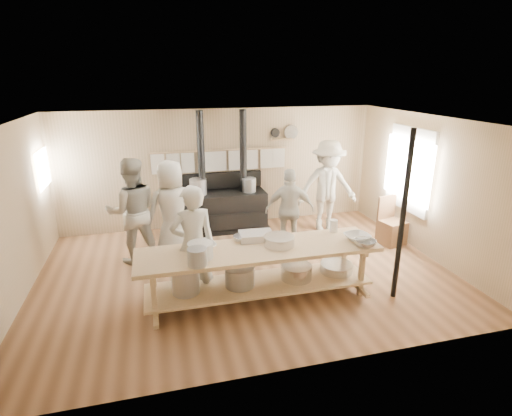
# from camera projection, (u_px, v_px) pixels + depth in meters

# --- Properties ---
(ground) EXTENTS (7.00, 7.00, 0.00)m
(ground) POSITION_uv_depth(u_px,v_px,m) (246.00, 272.00, 6.99)
(ground) COLOR brown
(ground) RESTS_ON ground
(room_shell) EXTENTS (7.00, 7.00, 7.00)m
(room_shell) POSITION_uv_depth(u_px,v_px,m) (245.00, 182.00, 6.47)
(room_shell) COLOR tan
(room_shell) RESTS_ON ground
(window_right) EXTENTS (0.09, 1.50, 1.65)m
(window_right) POSITION_uv_depth(u_px,v_px,m) (409.00, 170.00, 7.88)
(window_right) COLOR beige
(window_right) RESTS_ON ground
(left_opening) EXTENTS (0.00, 0.90, 0.90)m
(left_opening) POSITION_uv_depth(u_px,v_px,m) (43.00, 169.00, 7.51)
(left_opening) COLOR white
(left_opening) RESTS_ON ground
(stove) EXTENTS (1.90, 0.75, 2.60)m
(stove) POSITION_uv_depth(u_px,v_px,m) (224.00, 207.00, 8.77)
(stove) COLOR black
(stove) RESTS_ON ground
(towel_rail) EXTENTS (3.00, 0.04, 0.47)m
(towel_rail) POSITION_uv_depth(u_px,v_px,m) (221.00, 158.00, 8.70)
(towel_rail) COLOR tan
(towel_rail) RESTS_ON ground
(back_wall_shelf) EXTENTS (0.63, 0.14, 0.32)m
(back_wall_shelf) POSITION_uv_depth(u_px,v_px,m) (284.00, 135.00, 8.93)
(back_wall_shelf) COLOR tan
(back_wall_shelf) RESTS_ON ground
(prep_table) EXTENTS (3.60, 0.90, 0.85)m
(prep_table) POSITION_uv_depth(u_px,v_px,m) (259.00, 268.00, 6.00)
(prep_table) COLOR tan
(prep_table) RESTS_ON ground
(support_post) EXTENTS (0.08, 0.08, 2.60)m
(support_post) POSITION_uv_depth(u_px,v_px,m) (403.00, 218.00, 5.82)
(support_post) COLOR black
(support_post) RESTS_ON ground
(cook_far_left) EXTENTS (0.72, 0.53, 1.82)m
(cook_far_left) POSITION_uv_depth(u_px,v_px,m) (193.00, 245.00, 5.86)
(cook_far_left) COLOR beige
(cook_far_left) RESTS_ON ground
(cook_left) EXTENTS (1.00, 0.81, 1.93)m
(cook_left) POSITION_uv_depth(u_px,v_px,m) (133.00, 211.00, 7.12)
(cook_left) COLOR beige
(cook_left) RESTS_ON ground
(cook_center) EXTENTS (1.02, 0.79, 1.86)m
(cook_center) POSITION_uv_depth(u_px,v_px,m) (172.00, 210.00, 7.27)
(cook_center) COLOR beige
(cook_center) RESTS_ON ground
(cook_right) EXTENTS (1.00, 0.57, 1.61)m
(cook_right) POSITION_uv_depth(u_px,v_px,m) (290.00, 210.00, 7.69)
(cook_right) COLOR beige
(cook_right) RESTS_ON ground
(cook_by_window) EXTENTS (1.35, 0.84, 2.00)m
(cook_by_window) POSITION_uv_depth(u_px,v_px,m) (327.00, 187.00, 8.52)
(cook_by_window) COLOR beige
(cook_by_window) RESTS_ON ground
(chair) EXTENTS (0.54, 0.54, 0.97)m
(chair) POSITION_uv_depth(u_px,v_px,m) (391.00, 230.00, 8.10)
(chair) COLOR brown
(chair) RESTS_ON ground
(bowl_white_a) EXTENTS (0.49, 0.49, 0.10)m
(bowl_white_a) POSITION_uv_depth(u_px,v_px,m) (202.00, 246.00, 5.84)
(bowl_white_a) COLOR white
(bowl_white_a) RESTS_ON prep_table
(bowl_steel_a) EXTENTS (0.36, 0.36, 0.08)m
(bowl_steel_a) POSITION_uv_depth(u_px,v_px,m) (242.00, 238.00, 6.14)
(bowl_steel_a) COLOR silver
(bowl_steel_a) RESTS_ON prep_table
(bowl_white_b) EXTENTS (0.43, 0.43, 0.09)m
(bowl_white_b) POSITION_uv_depth(u_px,v_px,m) (357.00, 237.00, 6.17)
(bowl_white_b) COLOR white
(bowl_white_b) RESTS_ON prep_table
(bowl_steel_b) EXTENTS (0.45, 0.45, 0.10)m
(bowl_steel_b) POSITION_uv_depth(u_px,v_px,m) (365.00, 243.00, 5.94)
(bowl_steel_b) COLOR silver
(bowl_steel_b) RESTS_ON prep_table
(roasting_pan) EXTENTS (0.54, 0.38, 0.11)m
(roasting_pan) POSITION_uv_depth(u_px,v_px,m) (256.00, 236.00, 6.19)
(roasting_pan) COLOR #B2B2B7
(roasting_pan) RESTS_ON prep_table
(mixing_bowl_large) EXTENTS (0.57, 0.57, 0.15)m
(mixing_bowl_large) POSITION_uv_depth(u_px,v_px,m) (279.00, 241.00, 5.97)
(mixing_bowl_large) COLOR silver
(mixing_bowl_large) RESTS_ON prep_table
(bucket_galv) EXTENTS (0.30, 0.30, 0.24)m
(bucket_galv) POSITION_uv_depth(u_px,v_px,m) (197.00, 257.00, 5.33)
(bucket_galv) COLOR gray
(bucket_galv) RESTS_ON prep_table
(deep_bowl_enamel) EXTENTS (0.47, 0.47, 0.22)m
(deep_bowl_enamel) POSITION_uv_depth(u_px,v_px,m) (200.00, 250.00, 5.55)
(deep_bowl_enamel) COLOR white
(deep_bowl_enamel) RESTS_ON prep_table
(pitcher) EXTENTS (0.16, 0.16, 0.20)m
(pitcher) POSITION_uv_depth(u_px,v_px,m) (334.00, 226.00, 6.48)
(pitcher) COLOR white
(pitcher) RESTS_ON prep_table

